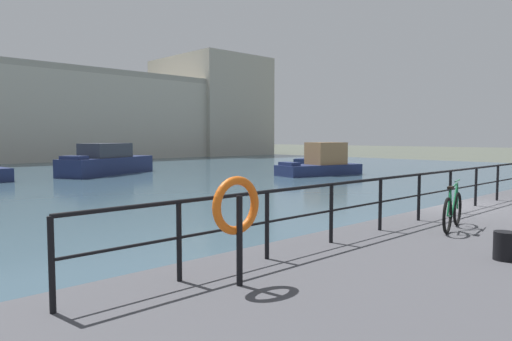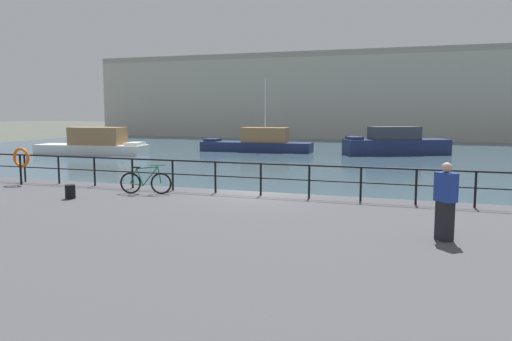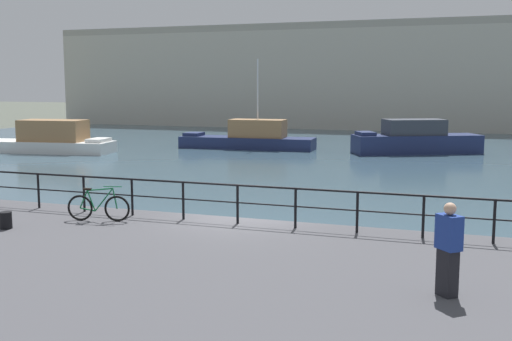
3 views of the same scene
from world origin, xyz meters
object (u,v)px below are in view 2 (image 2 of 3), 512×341
Objects in this scene: parked_bicycle at (146,182)px; life_ring_stand at (21,159)px; moored_green_narrowboat at (395,143)px; harbor_building at (449,94)px; moored_white_yacht at (258,143)px; standing_person at (445,201)px; mooring_bollard at (70,192)px; moored_small_launch at (95,144)px.

life_ring_stand is at bearing 163.03° from parked_bicycle.
life_ring_stand is (-11.53, -27.61, 0.87)m from moored_green_narrowboat.
harbor_building is 45.02× the size of parked_bicycle.
life_ring_stand is (-15.88, -54.27, -3.76)m from harbor_building.
parked_bicycle is at bearing -100.71° from harbor_building.
moored_green_narrowboat is at bearing -179.56° from moored_white_yacht.
parked_bicycle is 1.03× the size of standing_person.
mooring_bollard is (3.67, -28.80, 0.25)m from moored_white_yacht.
moored_green_narrowboat is 29.93m from life_ring_stand.
moored_small_launch is 24.45m from moored_green_narrowboat.
standing_person is at bearing 112.58° from moored_white_yacht.
moored_green_narrowboat is at bearing -126.43° from standing_person.
moored_white_yacht is 33.87m from standing_person.
parked_bicycle is 9.89m from standing_person.
moored_white_yacht is 1.15× the size of moored_green_narrowboat.
moored_small_launch is 23.27m from life_ring_stand.
harbor_building reaches higher than mooring_bollard.
moored_small_launch is 35.63m from standing_person.
harbor_building is 57.67m from mooring_bollard.
moored_small_launch is 5.56× the size of standing_person.
moored_white_yacht is 6.99× the size of life_ring_stand.
standing_person reaches higher than moored_green_narrowboat.
parked_bicycle reaches higher than mooring_bollard.
moored_white_yacht reaches higher than moored_small_launch.
moored_green_narrowboat is (23.26, 7.53, 0.06)m from moored_small_launch.
mooring_bollard is at bearing -62.25° from moored_small_launch.
harbor_building is at bearing -126.34° from moored_green_narrowboat.
harbor_building is at bearing 65.99° from parked_bicycle.
life_ring_stand reaches higher than mooring_bollard.
parked_bicycle is (-5.97, -27.97, 0.29)m from moored_green_narrowboat.
mooring_bollard is (-1.78, -1.58, -0.17)m from parked_bicycle.
harbor_building is 8.32× the size of moored_small_launch.
life_ring_stand is at bearing -56.14° from standing_person.
moored_green_narrowboat is (-4.36, -26.65, -4.63)m from harbor_building.
moored_white_yacht is (11.84, 6.79, -0.07)m from moored_small_launch.
moored_white_yacht is at bearing 89.77° from life_ring_stand.
harbor_building is 46.25× the size of standing_person.
moored_small_launch is at bearing -9.11° from moored_green_narrowboat.
life_ring_stand is (-3.77, 1.94, 0.75)m from mooring_bollard.
moored_white_yacht is at bearing -23.33° from moored_green_narrowboat.
mooring_bollard is at bearing -27.15° from life_ring_stand.
moored_small_launch is 26.76m from parked_bicycle.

